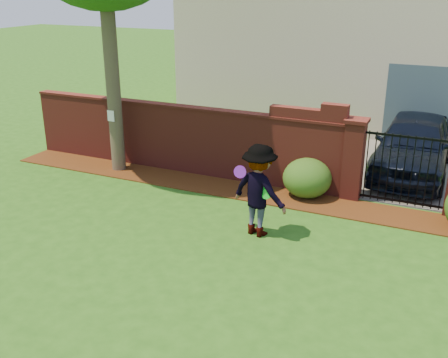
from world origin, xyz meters
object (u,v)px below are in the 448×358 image
at_px(car, 413,148).
at_px(man, 258,191).
at_px(frisbee_green, 266,192).
at_px(frisbee_purple, 240,172).

relative_size(car, man, 2.44).
xyz_separation_m(man, frisbee_green, (0.21, -0.13, 0.06)).
xyz_separation_m(car, frisbee_green, (-2.16, -4.81, 0.21)).
height_order(car, frisbee_purple, car).
distance_m(frisbee_purple, frisbee_green, 0.62).
bearing_deg(frisbee_purple, car, 61.06).
xyz_separation_m(car, frisbee_purple, (-2.68, -4.84, 0.55)).
bearing_deg(man, frisbee_purple, 42.38).
bearing_deg(car, man, -116.05).
relative_size(car, frisbee_purple, 18.47).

